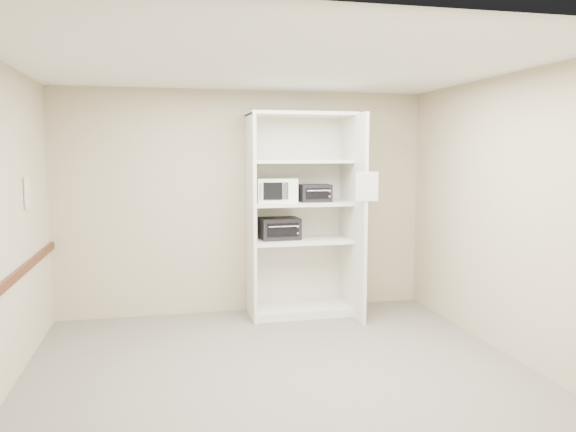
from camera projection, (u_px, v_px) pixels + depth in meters
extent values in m
cube|color=slate|center=(279.00, 370.00, 5.06)|extent=(4.50, 4.00, 0.01)
cube|color=white|center=(278.00, 64.00, 4.76)|extent=(4.50, 4.00, 0.01)
cube|color=#B8AA8C|center=(245.00, 202.00, 6.85)|extent=(4.50, 0.02, 2.70)
cube|color=#B8AA8C|center=(354.00, 266.00, 2.97)|extent=(4.50, 0.02, 2.70)
cube|color=#B8AA8C|center=(507.00, 215.00, 5.40)|extent=(0.02, 4.00, 2.70)
cube|color=white|center=(251.00, 217.00, 6.56)|extent=(0.04, 0.60, 2.40)
cube|color=white|center=(353.00, 216.00, 6.68)|extent=(0.04, 0.90, 2.40)
cube|color=white|center=(295.00, 213.00, 6.99)|extent=(1.24, 0.02, 2.40)
cube|color=white|center=(300.00, 309.00, 6.84)|extent=(1.16, 0.56, 0.10)
cube|color=white|center=(300.00, 241.00, 6.74)|extent=(1.16, 0.56, 0.04)
cube|color=white|center=(301.00, 203.00, 6.69)|extent=(1.16, 0.56, 0.04)
cube|color=white|center=(301.00, 161.00, 6.64)|extent=(1.16, 0.56, 0.04)
cube|color=white|center=(301.00, 114.00, 6.58)|extent=(1.24, 0.60, 0.04)
cube|color=white|center=(277.00, 190.00, 6.66)|extent=(0.50, 0.40, 0.28)
cube|color=black|center=(315.00, 193.00, 6.68)|extent=(0.36, 0.28, 0.21)
cube|color=black|center=(279.00, 228.00, 6.73)|extent=(0.48, 0.37, 0.26)
cube|color=white|center=(367.00, 187.00, 6.19)|extent=(0.25, 0.02, 0.32)
cube|color=#401A0D|center=(5.00, 285.00, 4.48)|extent=(0.04, 3.98, 0.08)
cube|color=silver|center=(27.00, 193.00, 5.31)|extent=(0.01, 0.21, 0.30)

